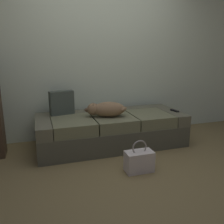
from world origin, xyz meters
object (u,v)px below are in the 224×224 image
(dog_tan, at_px, (106,109))
(couch, at_px, (111,130))
(throw_pillow, at_px, (62,103))
(tv_remote, at_px, (174,111))
(handbag, at_px, (139,161))

(dog_tan, bearing_deg, couch, 40.59)
(couch, relative_size, throw_pillow, 6.19)
(dog_tan, bearing_deg, tv_remote, -1.54)
(dog_tan, relative_size, tv_remote, 4.04)
(dog_tan, height_order, throw_pillow, throw_pillow)
(throw_pillow, distance_m, handbag, 1.42)
(dog_tan, distance_m, tv_remote, 1.08)
(couch, distance_m, dog_tan, 0.36)
(tv_remote, distance_m, throw_pillow, 1.69)
(throw_pillow, height_order, handbag, throw_pillow)
(tv_remote, bearing_deg, couch, 163.55)
(couch, xyz_separation_m, handbag, (0.06, -0.88, -0.10))
(tv_remote, xyz_separation_m, handbag, (-0.92, -0.77, -0.35))
(couch, xyz_separation_m, throw_pillow, (-0.67, 0.23, 0.40))
(couch, relative_size, handbag, 5.57)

